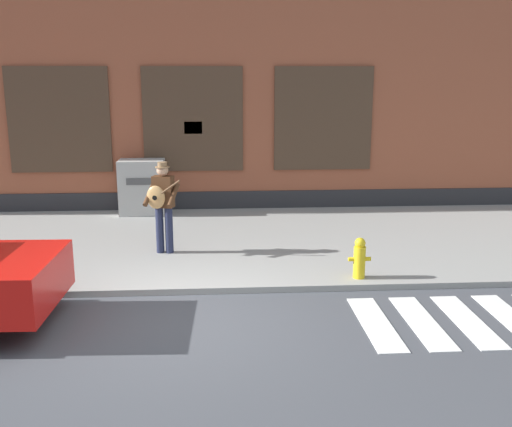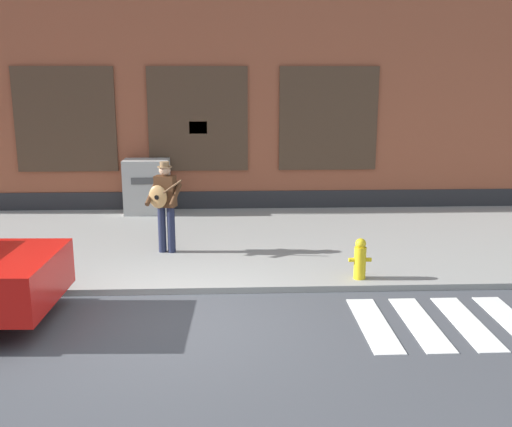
{
  "view_description": "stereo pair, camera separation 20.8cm",
  "coord_description": "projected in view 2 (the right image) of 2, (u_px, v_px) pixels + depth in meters",
  "views": [
    {
      "loc": [
        0.58,
        -7.99,
        3.5
      ],
      "look_at": [
        1.19,
        1.41,
        1.26
      ],
      "focal_mm": 42.0,
      "sensor_mm": 36.0,
      "label": 1
    },
    {
      "loc": [
        0.79,
        -8.0,
        3.5
      ],
      "look_at": [
        1.19,
        1.41,
        1.26
      ],
      "focal_mm": 42.0,
      "sensor_mm": 36.0,
      "label": 2
    }
  ],
  "objects": [
    {
      "name": "sidewalk",
      "position": [
        193.0,
        242.0,
        12.43
      ],
      "size": [
        28.0,
        5.78,
        0.11
      ],
      "color": "gray",
      "rests_on": "ground"
    },
    {
      "name": "utility_box",
      "position": [
        147.0,
        187.0,
        14.59
      ],
      "size": [
        1.09,
        0.7,
        1.33
      ],
      "color": "#ADADA8",
      "rests_on": "sidewalk"
    },
    {
      "name": "ground_plane",
      "position": [
        177.0,
        323.0,
        8.55
      ],
      "size": [
        160.0,
        160.0,
        0.0
      ],
      "primitive_type": "plane",
      "color": "#424449"
    },
    {
      "name": "busker",
      "position": [
        165.0,
        201.0,
        11.31
      ],
      "size": [
        0.72,
        0.65,
        1.75
      ],
      "color": "#1E233D",
      "rests_on": "sidewalk"
    },
    {
      "name": "building_backdrop",
      "position": [
        200.0,
        25.0,
        16.11
      ],
      "size": [
        28.0,
        4.06,
        9.47
      ],
      "color": "brown",
      "rests_on": "ground"
    },
    {
      "name": "fire_hydrant",
      "position": [
        360.0,
        259.0,
        9.99
      ],
      "size": [
        0.38,
        0.2,
        0.7
      ],
      "color": "gold",
      "rests_on": "sidewalk"
    }
  ]
}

